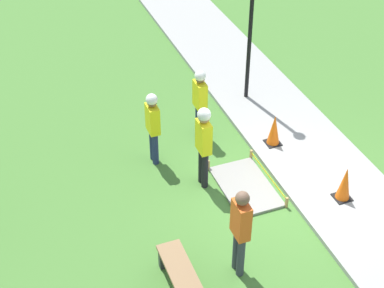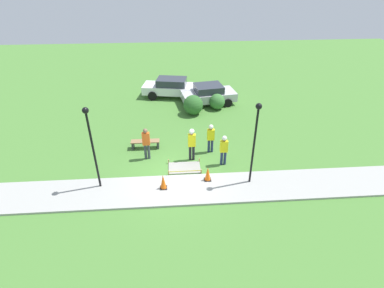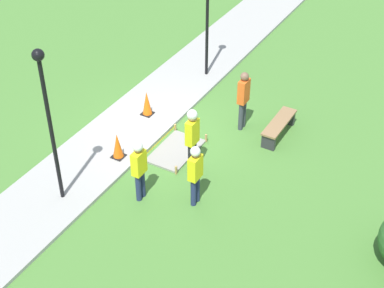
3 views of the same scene
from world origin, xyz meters
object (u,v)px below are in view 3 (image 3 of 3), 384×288
Objects in this scene: traffic_cone_near_patch at (147,103)px; park_bench at (279,126)px; traffic_cone_far_patch at (118,146)px; bystander_in_orange_shirt at (243,97)px; worker_trainee at (139,166)px; worker_assistant at (195,171)px; lamppost_near at (47,107)px; worker_supervisor at (192,134)px.

traffic_cone_near_patch is 0.47× the size of park_bench.
bystander_in_orange_shirt is (-3.06, 2.27, 0.60)m from traffic_cone_far_patch.
worker_trainee is at bearing -24.83° from park_bench.
traffic_cone_near_patch is 0.45× the size of worker_assistant.
park_bench is (-1.07, 3.83, -0.14)m from traffic_cone_near_patch.
traffic_cone_far_patch is at bearing 172.32° from lamppost_near.
worker_trainee is 0.94× the size of bystander_in_orange_shirt.
worker_supervisor is (-0.64, 1.97, 0.69)m from traffic_cone_far_patch.
bystander_in_orange_shirt is (-2.42, 0.30, -0.09)m from worker_supervisor.
traffic_cone_near_patch is 3.98m from park_bench.
worker_supervisor is 1.10× the size of worker_assistant.
park_bench is 3.83m from worker_assistant.
bystander_in_orange_shirt reaches higher than worker_assistant.
lamppost_near reaches higher than worker_supervisor.
bystander_in_orange_shirt reaches higher than park_bench.
park_bench is 0.94× the size of worker_trainee.
worker_assistant is 0.93× the size of bystander_in_orange_shirt.
worker_trainee is 0.42× the size of lamppost_near.
lamppost_near is (1.03, -1.68, 1.75)m from worker_trainee.
bystander_in_orange_shirt reaches higher than traffic_cone_far_patch.
traffic_cone_far_patch is 3.85m from bystander_in_orange_shirt.
traffic_cone_near_patch is 2.21m from traffic_cone_far_patch.
lamppost_near reaches higher than worker_trainee.
worker_assistant is at bearing 79.99° from traffic_cone_far_patch.
park_bench is at bearing 145.35° from lamppost_near.
park_bench is at bearing 98.78° from bystander_in_orange_shirt.
worker_trainee is at bearing -67.81° from worker_assistant.
worker_supervisor is at bearing -6.98° from bystander_in_orange_shirt.
worker_trainee is (1.63, -0.56, -0.12)m from worker_supervisor.
worker_supervisor is at bearing 161.00° from worker_trainee.
park_bench is 0.88× the size of bystander_in_orange_shirt.
traffic_cone_far_patch is 0.43× the size of worker_trainee.
worker_trainee reaches higher than traffic_cone_near_patch.
traffic_cone_near_patch is at bearing -129.85° from worker_assistant.
worker_trainee is (1.00, 1.41, 0.57)m from traffic_cone_far_patch.
lamppost_near is (5.26, -3.64, 2.44)m from park_bench.
lamppost_near is at bearing -40.05° from worker_supervisor.
bystander_in_orange_shirt is at bearing 173.02° from worker_supervisor.
worker_trainee reaches higher than traffic_cone_far_patch.
worker_supervisor reaches higher than worker_trainee.
worker_assistant is 3.78m from lamppost_near.
worker_assistant is 1.38m from worker_trainee.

